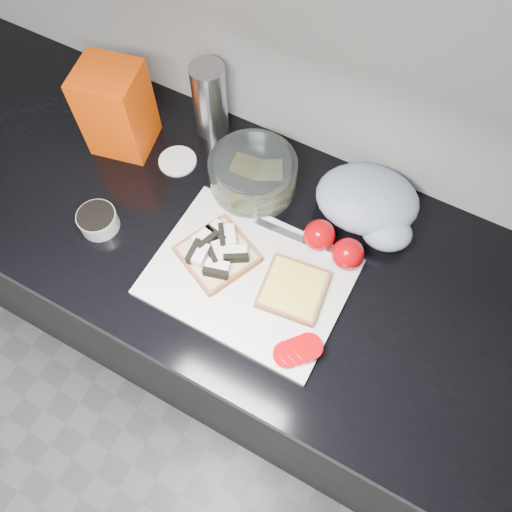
{
  "coord_description": "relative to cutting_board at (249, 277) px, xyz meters",
  "views": [
    {
      "loc": [
        0.35,
        0.74,
        1.85
      ],
      "look_at": [
        0.12,
        1.15,
        0.95
      ],
      "focal_mm": 35.0,
      "sensor_mm": 36.0,
      "label": 1
    }
  ],
  "objects": [
    {
      "name": "base_cabinet",
      "position": [
        -0.12,
        0.08,
        -0.48
      ],
      "size": [
        3.5,
        0.6,
        0.86
      ],
      "primitive_type": "cube",
      "color": "black",
      "rests_on": "ground"
    },
    {
      "name": "countertop",
      "position": [
        -0.12,
        0.08,
        -0.03
      ],
      "size": [
        3.5,
        0.64,
        0.04
      ],
      "primitive_type": "cube",
      "color": "black",
      "rests_on": "base_cabinet"
    },
    {
      "name": "cutting_board",
      "position": [
        0.0,
        0.0,
        0.0
      ],
      "size": [
        0.4,
        0.3,
        0.01
      ],
      "primitive_type": "cube",
      "color": "silver",
      "rests_on": "countertop"
    },
    {
      "name": "bread_left",
      "position": [
        -0.08,
        0.01,
        0.02
      ],
      "size": [
        0.19,
        0.19,
        0.04
      ],
      "rotation": [
        0.0,
        0.0,
        -0.42
      ],
      "color": "#C9BD8D",
      "rests_on": "cutting_board"
    },
    {
      "name": "bread_right",
      "position": [
        0.1,
        0.01,
        0.01
      ],
      "size": [
        0.15,
        0.15,
        0.02
      ],
      "rotation": [
        0.0,
        0.0,
        0.13
      ],
      "color": "#C9BD8D",
      "rests_on": "cutting_board"
    },
    {
      "name": "tomato_slices",
      "position": [
        0.16,
        -0.1,
        0.02
      ],
      "size": [
        0.1,
        0.1,
        0.02
      ],
      "rotation": [
        0.0,
        0.0,
        0.31
      ],
      "color": "#B60409",
      "rests_on": "cutting_board"
    },
    {
      "name": "knife",
      "position": [
        0.09,
        0.13,
        0.01
      ],
      "size": [
        0.23,
        0.03,
        0.01
      ],
      "rotation": [
        0.0,
        0.0,
        0.04
      ],
      "color": "silver",
      "rests_on": "cutting_board"
    },
    {
      "name": "seed_tub",
      "position": [
        -0.35,
        -0.04,
        0.02
      ],
      "size": [
        0.09,
        0.09,
        0.04
      ],
      "color": "#979B9B",
      "rests_on": "countertop"
    },
    {
      "name": "tub_lid",
      "position": [
        -0.3,
        0.19,
        -0.0
      ],
      "size": [
        0.1,
        0.1,
        0.01
      ],
      "primitive_type": "cylinder",
      "rotation": [
        0.0,
        0.0,
        0.12
      ],
      "color": "white",
      "rests_on": "countertop"
    },
    {
      "name": "glass_bowl",
      "position": [
        -0.11,
        0.21,
        0.03
      ],
      "size": [
        0.2,
        0.2,
        0.08
      ],
      "rotation": [
        0.0,
        0.0,
        0.12
      ],
      "color": "silver",
      "rests_on": "countertop"
    },
    {
      "name": "bread_bag",
      "position": [
        -0.44,
        0.18,
        0.1
      ],
      "size": [
        0.16,
        0.15,
        0.21
      ],
      "primitive_type": "cube",
      "rotation": [
        0.0,
        0.0,
        0.22
      ],
      "color": "#F72C04",
      "rests_on": "countertop"
    },
    {
      "name": "steel_canister",
      "position": [
        -0.28,
        0.32,
        0.09
      ],
      "size": [
        0.08,
        0.08,
        0.19
      ],
      "primitive_type": "cylinder",
      "color": "#A9A9AD",
      "rests_on": "countertop"
    },
    {
      "name": "grocery_bag",
      "position": [
        0.16,
        0.26,
        0.04
      ],
      "size": [
        0.26,
        0.23,
        0.1
      ],
      "rotation": [
        0.0,
        0.0,
        0.24
      ],
      "color": "#919CB3",
      "rests_on": "countertop"
    },
    {
      "name": "whole_tomatoes",
      "position": [
        0.13,
        0.14,
        0.03
      ],
      "size": [
        0.14,
        0.08,
        0.07
      ],
      "rotation": [
        0.0,
        0.0,
        0.14
      ],
      "color": "#B60409",
      "rests_on": "countertop"
    }
  ]
}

